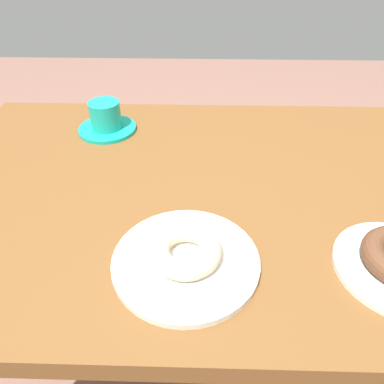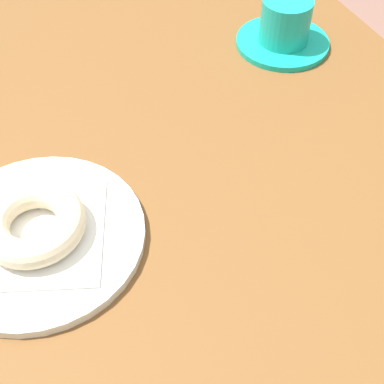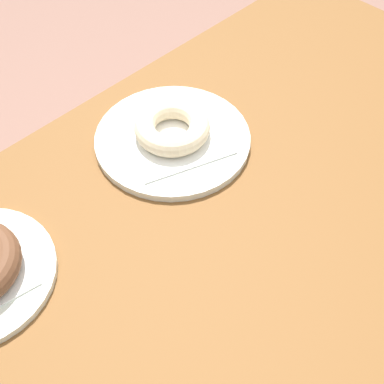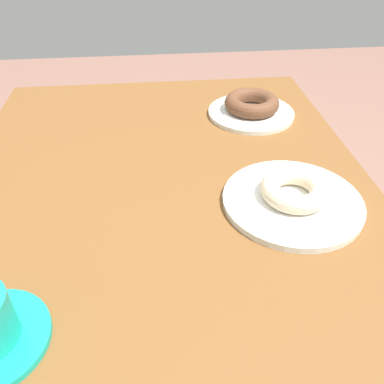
% 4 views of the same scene
% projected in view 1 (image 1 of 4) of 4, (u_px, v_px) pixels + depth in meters
% --- Properties ---
extents(ground_plane, '(6.00, 6.00, 0.00)m').
position_uv_depth(ground_plane, '(193.00, 366.00, 1.22)').
color(ground_plane, '#845D50').
extents(table, '(1.10, 0.76, 0.74)m').
position_uv_depth(table, '(193.00, 222.00, 0.83)').
color(table, brown).
rests_on(table, ground_plane).
extents(plate_sugar_ring, '(0.24, 0.24, 0.01)m').
position_uv_depth(plate_sugar_ring, '(186.00, 261.00, 0.59)').
color(plate_sugar_ring, silver).
rests_on(plate_sugar_ring, table).
extents(napkin_sugar_ring, '(0.19, 0.19, 0.00)m').
position_uv_depth(napkin_sugar_ring, '(186.00, 258.00, 0.59)').
color(napkin_sugar_ring, white).
rests_on(napkin_sugar_ring, plate_sugar_ring).
extents(donut_sugar_ring, '(0.11, 0.11, 0.03)m').
position_uv_depth(donut_sugar_ring, '(186.00, 251.00, 0.58)').
color(donut_sugar_ring, beige).
rests_on(donut_sugar_ring, napkin_sugar_ring).
extents(coffee_cup, '(0.14, 0.14, 0.08)m').
position_uv_depth(coffee_cup, '(106.00, 119.00, 0.92)').
color(coffee_cup, '#14A991').
rests_on(coffee_cup, table).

